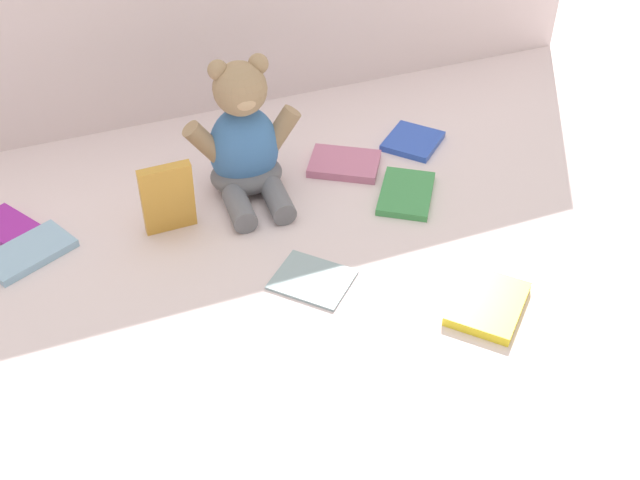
% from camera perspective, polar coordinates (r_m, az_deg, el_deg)
% --- Properties ---
extents(ground_plane, '(3.20, 3.20, 0.00)m').
position_cam_1_polar(ground_plane, '(1.26, -1.20, -0.64)').
color(ground_plane, silver).
extents(teddy_bear, '(0.21, 0.19, 0.25)m').
position_cam_1_polar(teddy_bear, '(1.34, -5.61, 7.05)').
color(teddy_bear, '#3F72B2').
rests_on(teddy_bear, ground_plane).
extents(book_case_0, '(0.09, 0.03, 0.13)m').
position_cam_1_polar(book_case_0, '(1.28, -11.24, 3.05)').
color(book_case_0, gold).
rests_on(book_case_0, ground_plane).
extents(book_case_1, '(0.14, 0.14, 0.01)m').
position_cam_1_polar(book_case_1, '(1.52, 6.90, 7.29)').
color(book_case_1, blue).
rests_on(book_case_1, ground_plane).
extents(book_case_2, '(0.16, 0.16, 0.02)m').
position_cam_1_polar(book_case_2, '(1.18, 12.34, -4.64)').
color(book_case_2, yellow).
rests_on(book_case_2, ground_plane).
extents(book_case_3, '(0.16, 0.15, 0.02)m').
position_cam_1_polar(book_case_3, '(1.44, 1.82, 5.69)').
color(book_case_3, '#BD698B').
rests_on(book_case_3, ground_plane).
extents(book_case_4, '(0.15, 0.16, 0.01)m').
position_cam_1_polar(book_case_4, '(1.38, 6.41, 3.46)').
color(book_case_4, '#3B8F4A').
rests_on(book_case_4, ground_plane).
extents(book_case_5, '(0.15, 0.15, 0.01)m').
position_cam_1_polar(book_case_5, '(1.20, -0.57, -2.87)').
color(book_case_5, '#8AA3A7').
rests_on(book_case_5, ground_plane).
extents(book_case_6, '(0.16, 0.13, 0.01)m').
position_cam_1_polar(book_case_6, '(1.33, -20.79, -0.85)').
color(book_case_6, '#8AB4D1').
rests_on(book_case_6, ground_plane).
extents(book_case_8, '(0.11, 0.13, 0.01)m').
position_cam_1_polar(book_case_8, '(1.40, -22.19, 0.92)').
color(book_case_8, purple).
rests_on(book_case_8, ground_plane).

